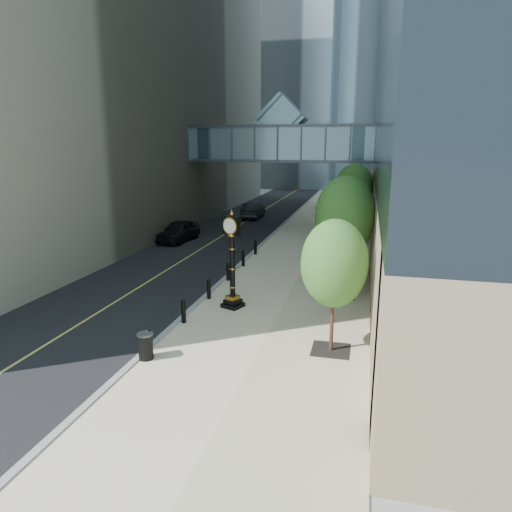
{
  "coord_description": "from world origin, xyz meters",
  "views": [
    {
      "loc": [
        4.6,
        -12.73,
        7.44
      ],
      "look_at": [
        0.16,
        5.45,
        2.85
      ],
      "focal_mm": 32.0,
      "sensor_mm": 36.0,
      "label": 1
    }
  ],
  "objects_px": {
    "trash_bin": "(146,347)",
    "car_near": "(179,231)",
    "street_clock": "(232,267)",
    "car_far": "(253,210)",
    "pedestrian": "(337,283)"
  },
  "relations": [
    {
      "from": "street_clock",
      "to": "trash_bin",
      "type": "xyz_separation_m",
      "value": [
        -1.47,
        -5.82,
        -1.48
      ]
    },
    {
      "from": "street_clock",
      "to": "pedestrian",
      "type": "distance_m",
      "value": 5.17
    },
    {
      "from": "trash_bin",
      "to": "car_near",
      "type": "bearing_deg",
      "value": 109.84
    },
    {
      "from": "pedestrian",
      "to": "car_far",
      "type": "xyz_separation_m",
      "value": [
        -10.22,
        24.18,
        -0.17
      ]
    },
    {
      "from": "car_near",
      "to": "car_far",
      "type": "height_order",
      "value": "car_near"
    },
    {
      "from": "pedestrian",
      "to": "trash_bin",
      "type": "bearing_deg",
      "value": 76.32
    },
    {
      "from": "trash_bin",
      "to": "pedestrian",
      "type": "height_order",
      "value": "pedestrian"
    },
    {
      "from": "trash_bin",
      "to": "car_far",
      "type": "distance_m",
      "value": 32.28
    },
    {
      "from": "car_far",
      "to": "pedestrian",
      "type": "bearing_deg",
      "value": 110.78
    },
    {
      "from": "street_clock",
      "to": "car_near",
      "type": "relative_size",
      "value": 0.94
    },
    {
      "from": "pedestrian",
      "to": "car_near",
      "type": "relative_size",
      "value": 0.39
    },
    {
      "from": "trash_bin",
      "to": "pedestrian",
      "type": "relative_size",
      "value": 0.49
    },
    {
      "from": "trash_bin",
      "to": "car_near",
      "type": "distance_m",
      "value": 20.55
    },
    {
      "from": "street_clock",
      "to": "trash_bin",
      "type": "bearing_deg",
      "value": -82.49
    },
    {
      "from": "trash_bin",
      "to": "car_far",
      "type": "xyz_separation_m",
      "value": [
        -4.09,
        32.02,
        0.3
      ]
    }
  ]
}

